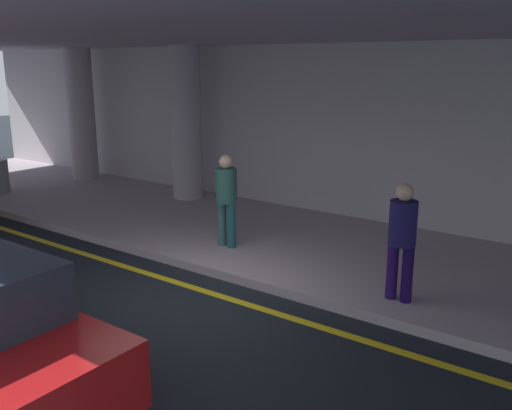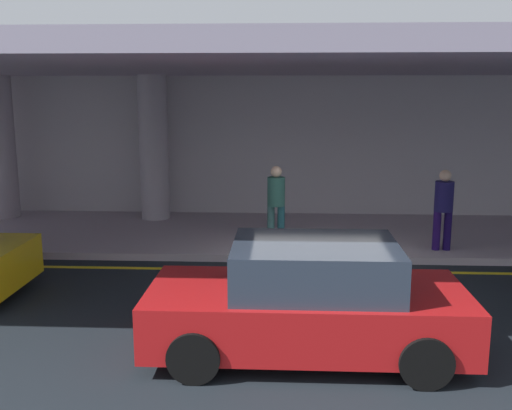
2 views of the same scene
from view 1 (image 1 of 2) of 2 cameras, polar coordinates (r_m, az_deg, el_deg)
The scene contains 9 objects.
ground_plane at distance 8.30m, azimuth -7.43°, elevation -9.92°, with size 60.00×60.00×0.00m, color black.
sidewalk at distance 10.57m, azimuth 4.15°, elevation -3.97°, with size 26.00×4.20×0.15m, color #B0A2AC.
lane_stripe_yellow at distance 8.63m, azimuth -5.15°, elevation -8.84°, with size 26.00×0.14×0.01m, color yellow.
support_column_far_left at distance 16.60m, azimuth -17.48°, elevation 8.83°, with size 0.73×0.73×3.65m, color #ACA0AC.
support_column_left_mid at distance 13.62m, azimuth -7.19°, elevation 8.29°, with size 0.73×0.73×3.65m, color #A9A1AB.
ceiling_overhang at distance 9.62m, azimuth 2.94°, elevation 17.66°, with size 28.00×13.20×0.30m, color #968CA2.
terminal_back_wall at distance 12.10m, azimuth 10.00°, elevation 7.07°, with size 26.00×0.30×3.80m, color #B7B1B7.
traveler_with_luggage at distance 9.93m, azimuth -3.07°, elevation 1.06°, with size 0.38×0.38×1.68m.
person_waiting_for_ride at distance 7.88m, azimuth 14.78°, elevation -2.96°, with size 0.38×0.38×1.68m.
Camera 1 is at (5.25, -5.44, 3.40)m, focal length 38.96 mm.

